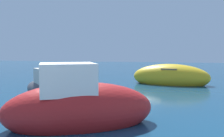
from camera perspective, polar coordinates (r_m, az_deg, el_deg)
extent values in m
ellipsoid|color=gold|center=(15.05, 13.42, -1.94)|extent=(4.71, 2.33, 1.57)
cube|color=brown|center=(15.01, 13.45, 0.00)|extent=(1.08, 1.50, 0.08)
ellipsoid|color=#3F3F47|center=(11.30, -16.11, -4.96)|extent=(2.93, 2.81, 0.85)
cube|color=beige|center=(10.98, -15.79, -1.92)|extent=(1.10, 1.07, 0.74)
ellipsoid|color=#B21E1E|center=(6.63, -7.41, -9.63)|extent=(4.30, 3.40, 1.49)
cube|color=white|center=(6.45, -10.30, -2.36)|extent=(1.80, 1.74, 0.81)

